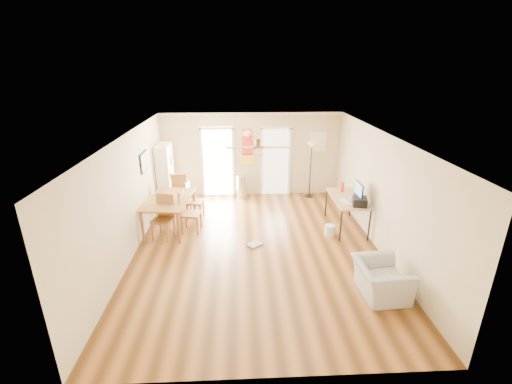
{
  "coord_description": "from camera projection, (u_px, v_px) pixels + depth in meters",
  "views": [
    {
      "loc": [
        -0.37,
        -6.99,
        4.01
      ],
      "look_at": [
        0.0,
        0.6,
        1.15
      ],
      "focal_mm": 24.33,
      "sensor_mm": 36.0,
      "label": 1
    }
  ],
  "objects": [
    {
      "name": "imac",
      "position": [
        359.0,
        193.0,
        8.31
      ],
      "size": [
        0.14,
        0.55,
        0.51
      ],
      "primitive_type": null,
      "rotation": [
        0.0,
        0.0,
        -0.12
      ],
      "color": "black",
      "rests_on": "computer_desk"
    },
    {
      "name": "ac_grille",
      "position": [
        318.0,
        142.0,
        10.7
      ],
      "size": [
        0.5,
        0.04,
        0.6
      ],
      "primitive_type": "cube",
      "color": "white",
      "rests_on": "wall_back"
    },
    {
      "name": "torchiere_lamp",
      "position": [
        310.0,
        170.0,
        10.7
      ],
      "size": [
        0.42,
        0.42,
        1.75
      ],
      "primitive_type": null,
      "rotation": [
        0.0,
        0.0,
        0.32
      ],
      "color": "black",
      "rests_on": "floor"
    },
    {
      "name": "wall_front",
      "position": [
        272.0,
        298.0,
        4.23
      ],
      "size": [
        5.5,
        0.04,
        2.6
      ],
      "primitive_type": null,
      "color": "beige",
      "rests_on": "floor"
    },
    {
      "name": "dining_chair_right_b",
      "position": [
        191.0,
        212.0,
        8.56
      ],
      "size": [
        0.5,
        0.5,
        1.08
      ],
      "primitive_type": null,
      "rotation": [
        0.0,
        0.0,
        1.44
      ],
      "color": "#AB7237",
      "rests_on": "floor"
    },
    {
      "name": "wastebasket_a",
      "position": [
        330.0,
        230.0,
        8.49
      ],
      "size": [
        0.3,
        0.3,
        0.28
      ],
      "primitive_type": "cylinder",
      "rotation": [
        0.0,
        0.0,
        -0.28
      ],
      "color": "silver",
      "rests_on": "floor"
    },
    {
      "name": "armchair",
      "position": [
        381.0,
        279.0,
        6.28
      ],
      "size": [
        0.89,
        1.01,
        0.63
      ],
      "primitive_type": "imported",
      "rotation": [
        0.0,
        0.0,
        1.62
      ],
      "color": "#ADAEA8",
      "rests_on": "floor"
    },
    {
      "name": "trash_can",
      "position": [
        242.0,
        187.0,
        10.8
      ],
      "size": [
        0.38,
        0.38,
        0.73
      ],
      "primitive_type": "cylinder",
      "rotation": [
        0.0,
        0.0,
        0.12
      ],
      "color": "#BDBDBF",
      "rests_on": "floor"
    },
    {
      "name": "printer",
      "position": [
        360.0,
        201.0,
        8.2
      ],
      "size": [
        0.4,
        0.44,
        0.19
      ],
      "primitive_type": "cube",
      "rotation": [
        0.0,
        0.0,
        -0.23
      ],
      "color": "black",
      "rests_on": "computer_desk"
    },
    {
      "name": "computer_desk",
      "position": [
        346.0,
        213.0,
        8.82
      ],
      "size": [
        0.76,
        1.53,
        0.82
      ],
      "primitive_type": null,
      "color": "tan",
      "rests_on": "floor"
    },
    {
      "name": "dining_table",
      "position": [
        170.0,
        214.0,
        8.77
      ],
      "size": [
        1.17,
        1.74,
        0.82
      ],
      "primitive_type": null,
      "rotation": [
        0.0,
        0.0,
        -0.12
      ],
      "color": "olive",
      "rests_on": "floor"
    },
    {
      "name": "wall_right",
      "position": [
        382.0,
        193.0,
        7.63
      ],
      "size": [
        0.04,
        7.0,
        2.6
      ],
      "primitive_type": null,
      "color": "beige",
      "rests_on": "floor"
    },
    {
      "name": "wall_back",
      "position": [
        251.0,
        155.0,
        10.78
      ],
      "size": [
        5.5,
        0.04,
        2.6
      ],
      "primitive_type": null,
      "color": "beige",
      "rests_on": "floor"
    },
    {
      "name": "dining_chair_far",
      "position": [
        181.0,
        190.0,
        10.02
      ],
      "size": [
        0.45,
        0.45,
        1.07
      ],
      "primitive_type": null,
      "rotation": [
        0.0,
        0.0,
        3.17
      ],
      "color": "#A67535",
      "rests_on": "floor"
    },
    {
      "name": "keyboard",
      "position": [
        346.0,
        202.0,
        8.41
      ],
      "size": [
        0.24,
        0.4,
        0.01
      ],
      "primitive_type": "cube",
      "rotation": [
        0.0,
        0.0,
        0.34
      ],
      "color": "white",
      "rests_on": "computer_desk"
    },
    {
      "name": "wall_left",
      "position": [
        129.0,
        198.0,
        7.38
      ],
      "size": [
        0.04,
        7.0,
        2.6
      ],
      "primitive_type": null,
      "color": "beige",
      "rests_on": "floor"
    },
    {
      "name": "dining_chair_near",
      "position": [
        162.0,
        218.0,
        8.24
      ],
      "size": [
        0.55,
        0.55,
        1.07
      ],
      "primitive_type": null,
      "rotation": [
        0.0,
        0.0,
        -0.3
      ],
      "color": "olive",
      "rests_on": "floor"
    },
    {
      "name": "crown_molding",
      "position": [
        257.0,
        138.0,
        7.06
      ],
      "size": [
        5.5,
        7.0,
        0.08
      ],
      "primitive_type": null,
      "color": "white",
      "rests_on": "wall_back"
    },
    {
      "name": "ceiling_fan",
      "position": [
        258.0,
        147.0,
        6.83
      ],
      "size": [
        1.24,
        1.24,
        0.2
      ],
      "primitive_type": null,
      "color": "#593819",
      "rests_on": "ceiling"
    },
    {
      "name": "bookshelf",
      "position": [
        166.0,
        175.0,
        10.14
      ],
      "size": [
        0.43,
        0.84,
        1.81
      ],
      "primitive_type": null,
      "rotation": [
        0.0,
        0.0,
        -0.09
      ],
      "color": "white",
      "rests_on": "floor"
    },
    {
      "name": "floor",
      "position": [
        257.0,
        248.0,
        7.96
      ],
      "size": [
        7.0,
        7.0,
        0.0
      ],
      "primitive_type": "plane",
      "color": "brown",
      "rests_on": "ground"
    },
    {
      "name": "framed_poster",
      "position": [
        144.0,
        162.0,
        8.55
      ],
      "size": [
        0.04,
        0.66,
        0.48
      ],
      "primitive_type": "cube",
      "color": "black",
      "rests_on": "wall_left"
    },
    {
      "name": "ceiling",
      "position": [
        257.0,
        136.0,
        7.05
      ],
      "size": [
        5.5,
        7.0,
        0.0
      ],
      "primitive_type": null,
      "color": "silver",
      "rests_on": "floor"
    },
    {
      "name": "kitchen_doorway",
      "position": [
        218.0,
        163.0,
        10.8
      ],
      "size": [
        0.9,
        0.1,
        2.1
      ],
      "primitive_type": null,
      "color": "white",
      "rests_on": "wall_back"
    },
    {
      "name": "floor_cloth",
      "position": [
        254.0,
        245.0,
        8.07
      ],
      "size": [
        0.4,
        0.39,
        0.04
      ],
      "primitive_type": "cube",
      "rotation": [
        0.0,
        0.0,
        0.69
      ],
      "color": "gray",
      "rests_on": "floor"
    },
    {
      "name": "wall_decal",
      "position": [
        247.0,
        147.0,
        10.67
      ],
      "size": [
        0.46,
        0.03,
        1.1
      ],
      "primitive_type": "cube",
      "color": "red",
      "rests_on": "wall_back"
    },
    {
      "name": "orange_bottle",
      "position": [
        342.0,
        187.0,
        9.06
      ],
      "size": [
        0.11,
        0.11,
        0.26
      ],
      "primitive_type": "cylinder",
      "rotation": [
        0.0,
        0.0,
        -0.35
      ],
      "color": "red",
      "rests_on": "computer_desk"
    },
    {
      "name": "bathroom_doorway",
      "position": [
        275.0,
        162.0,
        10.89
      ],
      "size": [
        0.8,
        0.1,
        2.1
      ],
      "primitive_type": null,
      "color": "white",
      "rests_on": "wall_back"
    },
    {
      "name": "dining_chair_right_a",
      "position": [
        195.0,
        200.0,
        9.37
      ],
      "size": [
        0.47,
        0.47,
        1.02
      ],
      "primitive_type": null,
      "rotation": [
        0.0,
        0.0,
        1.44
      ],
      "color": "#A37134",
      "rests_on": "floor"
    }
  ]
}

